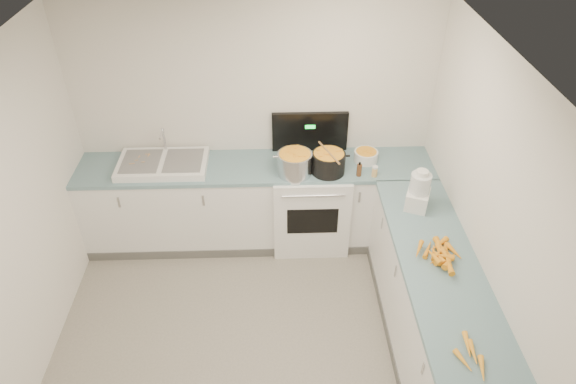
{
  "coord_description": "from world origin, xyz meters",
  "views": [
    {
      "loc": [
        0.18,
        -2.51,
        3.73
      ],
      "look_at": [
        0.3,
        1.1,
        1.05
      ],
      "focal_mm": 32.0,
      "sensor_mm": 36.0,
      "label": 1
    }
  ],
  "objects_px": {
    "black_pot": "(328,164)",
    "spice_jar": "(375,172)",
    "stove": "(310,202)",
    "sink": "(163,164)",
    "steel_pot": "(295,164)",
    "mixing_bowl": "(366,156)",
    "extract_bottle": "(359,170)",
    "food_processor": "(419,192)"
  },
  "relations": [
    {
      "from": "black_pot",
      "to": "spice_jar",
      "type": "relative_size",
      "value": 3.43
    },
    {
      "from": "stove",
      "to": "spice_jar",
      "type": "bearing_deg",
      "value": -19.72
    },
    {
      "from": "sink",
      "to": "stove",
      "type": "bearing_deg",
      "value": -0.62
    },
    {
      "from": "spice_jar",
      "to": "steel_pot",
      "type": "bearing_deg",
      "value": 174.49
    },
    {
      "from": "steel_pot",
      "to": "mixing_bowl",
      "type": "relative_size",
      "value": 1.41
    },
    {
      "from": "steel_pot",
      "to": "black_pot",
      "type": "distance_m",
      "value": 0.32
    },
    {
      "from": "spice_jar",
      "to": "extract_bottle",
      "type": "bearing_deg",
      "value": 173.98
    },
    {
      "from": "sink",
      "to": "spice_jar",
      "type": "height_order",
      "value": "sink"
    },
    {
      "from": "extract_bottle",
      "to": "spice_jar",
      "type": "relative_size",
      "value": 1.31
    },
    {
      "from": "black_pot",
      "to": "stove",
      "type": "bearing_deg",
      "value": 140.71
    },
    {
      "from": "mixing_bowl",
      "to": "spice_jar",
      "type": "distance_m",
      "value": 0.27
    },
    {
      "from": "spice_jar",
      "to": "food_processor",
      "type": "relative_size",
      "value": 0.25
    },
    {
      "from": "extract_bottle",
      "to": "black_pot",
      "type": "bearing_deg",
      "value": 166.24
    },
    {
      "from": "sink",
      "to": "food_processor",
      "type": "distance_m",
      "value": 2.43
    },
    {
      "from": "black_pot",
      "to": "mixing_bowl",
      "type": "relative_size",
      "value": 1.36
    },
    {
      "from": "black_pot",
      "to": "extract_bottle",
      "type": "xyz_separation_m",
      "value": [
        0.29,
        -0.07,
        -0.03
      ]
    },
    {
      "from": "steel_pot",
      "to": "food_processor",
      "type": "distance_m",
      "value": 1.18
    },
    {
      "from": "stove",
      "to": "sink",
      "type": "height_order",
      "value": "stove"
    },
    {
      "from": "sink",
      "to": "black_pot",
      "type": "height_order",
      "value": "sink"
    },
    {
      "from": "extract_bottle",
      "to": "food_processor",
      "type": "xyz_separation_m",
      "value": [
        0.43,
        -0.5,
        0.1
      ]
    },
    {
      "from": "steel_pot",
      "to": "extract_bottle",
      "type": "relative_size",
      "value": 2.7
    },
    {
      "from": "steel_pot",
      "to": "mixing_bowl",
      "type": "bearing_deg",
      "value": 15.4
    },
    {
      "from": "sink",
      "to": "spice_jar",
      "type": "distance_m",
      "value": 2.05
    },
    {
      "from": "sink",
      "to": "mixing_bowl",
      "type": "relative_size",
      "value": 3.66
    },
    {
      "from": "stove",
      "to": "steel_pot",
      "type": "relative_size",
      "value": 4.12
    },
    {
      "from": "stove",
      "to": "sink",
      "type": "distance_m",
      "value": 1.54
    },
    {
      "from": "sink",
      "to": "extract_bottle",
      "type": "relative_size",
      "value": 7.04
    },
    {
      "from": "food_processor",
      "to": "extract_bottle",
      "type": "bearing_deg",
      "value": 131.13
    },
    {
      "from": "stove",
      "to": "extract_bottle",
      "type": "relative_size",
      "value": 11.13
    },
    {
      "from": "steel_pot",
      "to": "food_processor",
      "type": "height_order",
      "value": "food_processor"
    },
    {
      "from": "stove",
      "to": "food_processor",
      "type": "distance_m",
      "value": 1.28
    },
    {
      "from": "extract_bottle",
      "to": "spice_jar",
      "type": "distance_m",
      "value": 0.15
    },
    {
      "from": "extract_bottle",
      "to": "food_processor",
      "type": "relative_size",
      "value": 0.32
    },
    {
      "from": "food_processor",
      "to": "stove",
      "type": "bearing_deg",
      "value": 141.63
    },
    {
      "from": "mixing_bowl",
      "to": "black_pot",
      "type": "bearing_deg",
      "value": -154.95
    },
    {
      "from": "spice_jar",
      "to": "sink",
      "type": "bearing_deg",
      "value": 173.68
    },
    {
      "from": "mixing_bowl",
      "to": "sink",
      "type": "bearing_deg",
      "value": -178.73
    },
    {
      "from": "stove",
      "to": "extract_bottle",
      "type": "xyz_separation_m",
      "value": [
        0.44,
        -0.19,
        0.53
      ]
    },
    {
      "from": "extract_bottle",
      "to": "stove",
      "type": "bearing_deg",
      "value": 156.13
    },
    {
      "from": "stove",
      "to": "steel_pot",
      "type": "bearing_deg",
      "value": -141.14
    },
    {
      "from": "steel_pot",
      "to": "extract_bottle",
      "type": "distance_m",
      "value": 0.61
    },
    {
      "from": "steel_pot",
      "to": "black_pot",
      "type": "height_order",
      "value": "steel_pot"
    }
  ]
}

